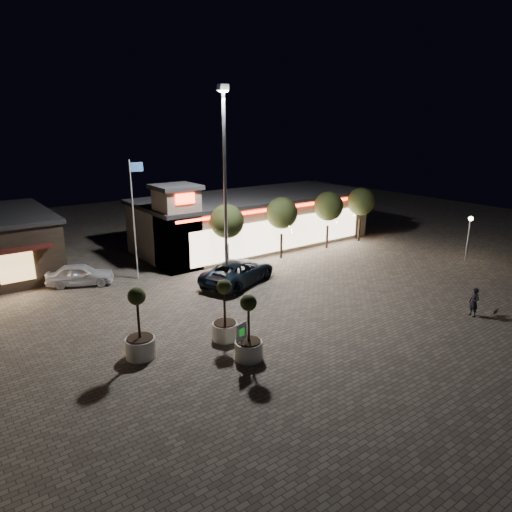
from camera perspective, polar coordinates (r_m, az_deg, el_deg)
ground at (r=22.71m, az=3.17°, el=-10.57°), size 90.00×90.00×0.00m
retail_building at (r=39.42m, az=-0.68°, el=4.61°), size 20.40×8.40×6.10m
floodlight_pole at (r=28.09m, az=-3.92°, el=9.69°), size 0.60×0.40×12.38m
flagpole at (r=31.11m, az=-14.97°, el=5.60°), size 0.95×0.10×8.00m
lamp_post_east at (r=38.15m, az=25.11°, el=3.01°), size 0.36×0.36×3.48m
string_tree_a at (r=32.22m, az=-3.67°, el=4.34°), size 2.42×2.42×4.79m
string_tree_b at (r=35.10m, az=3.24°, el=5.35°), size 2.42×2.42×4.79m
string_tree_c at (r=38.43m, az=9.04°, el=6.15°), size 2.42×2.42×4.79m
string_tree_d at (r=41.33m, az=12.99°, el=6.65°), size 2.42×2.42×4.79m
pickup_truck at (r=30.12m, az=-2.22°, el=-1.94°), size 6.40×4.61×1.62m
white_sedan at (r=31.95m, az=-21.11°, el=-2.16°), size 4.51×3.29×1.43m
pedestrian at (r=27.77m, az=25.60°, el=-5.24°), size 0.53×0.68×1.62m
dog at (r=28.59m, az=27.71°, el=-6.07°), size 0.53×0.19×0.29m
planter_left at (r=21.50m, az=-14.32°, el=-9.65°), size 1.36×1.36×3.35m
planter_mid at (r=20.73m, az=-0.93°, el=-10.38°), size 1.26×1.26×3.09m
planter_right at (r=22.53m, az=-3.92°, el=-8.11°), size 1.26×1.26×3.10m
valet_sign at (r=20.19m, az=-1.82°, el=-9.87°), size 0.63×0.23×1.94m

